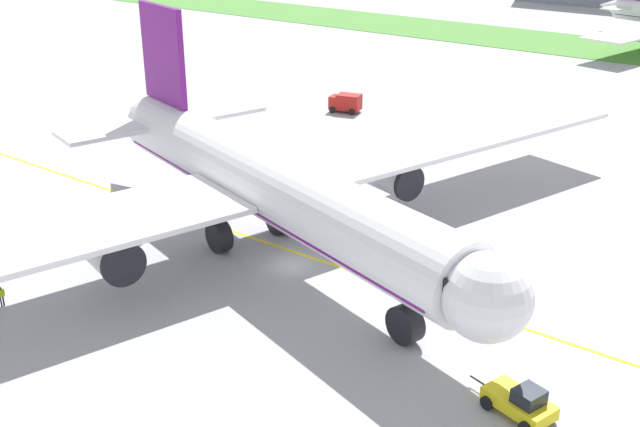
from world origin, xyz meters
TOP-DOWN VIEW (x-y plane):
  - ground_plane at (0.00, 0.00)m, footprint 600.00×600.00m
  - apron_taxi_line at (0.00, 2.22)m, footprint 280.00×0.36m
  - airliner_foreground at (-3.30, 0.66)m, footprint 54.13×86.44m
  - pushback_tug at (23.81, -7.51)m, footprint 6.19×3.58m
  - ground_crew_wingwalker_port at (-13.50, -18.72)m, footprint 0.29×0.58m
  - service_truck_baggage_loader at (-24.26, 42.56)m, footprint 4.83×3.46m

SIDE VIEW (x-z plane):
  - ground_plane at x=0.00m, z-range 0.00..0.00m
  - apron_taxi_line at x=0.00m, z-range 0.00..0.01m
  - pushback_tug at x=23.81m, z-range -0.09..2.09m
  - ground_crew_wingwalker_port at x=-13.50m, z-range 0.18..1.85m
  - service_truck_baggage_loader at x=-24.26m, z-range 0.14..2.76m
  - airliner_foreground at x=-3.30m, z-range -3.10..16.22m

